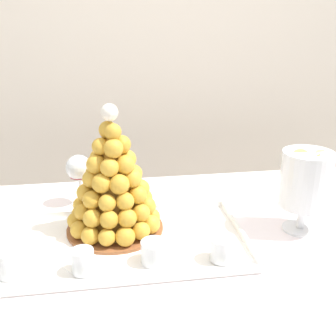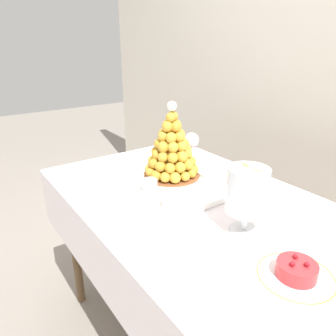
{
  "view_description": "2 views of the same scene",
  "coord_description": "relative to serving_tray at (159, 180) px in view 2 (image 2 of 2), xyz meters",
  "views": [
    {
      "loc": [
        -0.24,
        -0.94,
        1.35
      ],
      "look_at": [
        -0.11,
        -0.03,
        1.0
      ],
      "focal_mm": 44.0,
      "sensor_mm": 36.0,
      "label": 1
    },
    {
      "loc": [
        0.87,
        -0.75,
        1.39
      ],
      "look_at": [
        -0.17,
        -0.02,
        0.88
      ],
      "focal_mm": 34.41,
      "sensor_mm": 36.0,
      "label": 2
    }
  ],
  "objects": [
    {
      "name": "wine_glass",
      "position": [
        -0.1,
        0.27,
        0.11
      ],
      "size": [
        0.08,
        0.08,
        0.16
      ],
      "color": "silver",
      "rests_on": "buffet_table"
    },
    {
      "name": "macaron_goblet",
      "position": [
        0.49,
        0.01,
        0.14
      ],
      "size": [
        0.13,
        0.13,
        0.23
      ],
      "color": "white",
      "rests_on": "buffet_table"
    },
    {
      "name": "dessert_cup_mid_right",
      "position": [
        0.24,
        -0.11,
        0.03
      ],
      "size": [
        0.06,
        0.06,
        0.06
      ],
      "color": "silver",
      "rests_on": "serving_tray"
    },
    {
      "name": "fruit_tart_plate",
      "position": [
        0.73,
        -0.05,
        0.01
      ],
      "size": [
        0.21,
        0.21,
        0.06
      ],
      "color": "white",
      "rests_on": "buffet_table"
    },
    {
      "name": "dessert_cup_centre",
      "position": [
        0.08,
        -0.1,
        0.03
      ],
      "size": [
        0.06,
        0.06,
        0.05
      ],
      "color": "silver",
      "rests_on": "serving_tray"
    },
    {
      "name": "croquembouche",
      "position": [
        -0.0,
        0.07,
        0.13
      ],
      "size": [
        0.26,
        0.26,
        0.34
      ],
      "color": "brown",
      "rests_on": "serving_tray"
    },
    {
      "name": "dessert_cup_mid_left",
      "position": [
        -0.08,
        -0.11,
        0.03
      ],
      "size": [
        0.05,
        0.05,
        0.06
      ],
      "color": "silver",
      "rests_on": "serving_tray"
    },
    {
      "name": "creme_brulee_ramekin",
      "position": [
        -0.23,
        -0.0,
        0.01
      ],
      "size": [
        0.1,
        0.1,
        0.02
      ],
      "color": "white",
      "rests_on": "serving_tray"
    },
    {
      "name": "dessert_cup_left",
      "position": [
        -0.24,
        -0.1,
        0.03
      ],
      "size": [
        0.05,
        0.05,
        0.06
      ],
      "color": "silver",
      "rests_on": "serving_tray"
    },
    {
      "name": "buffet_table",
      "position": [
        0.23,
        0.03,
        -0.11
      ],
      "size": [
        1.36,
        0.85,
        0.8
      ],
      "color": "brown",
      "rests_on": "ground_plane"
    },
    {
      "name": "serving_tray",
      "position": [
        0.0,
        0.0,
        0.0
      ],
      "size": [
        0.65,
        0.35,
        0.02
      ],
      "color": "white",
      "rests_on": "buffet_table"
    }
  ]
}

